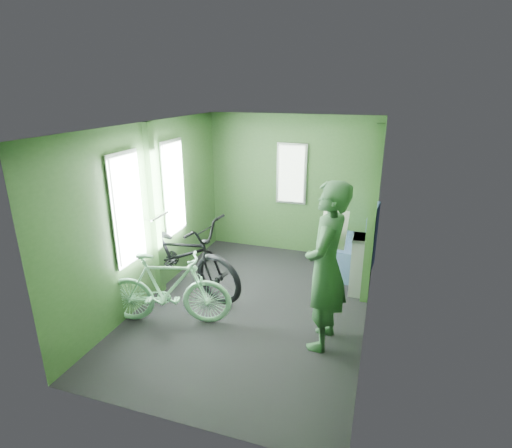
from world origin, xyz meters
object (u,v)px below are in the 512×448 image
(waste_box, at_px, (360,265))
(bicycle_black, at_px, (181,289))
(bench_seat, at_px, (355,254))
(passenger, at_px, (326,267))
(bicycle_mint, at_px, (170,322))

(waste_box, bearing_deg, bicycle_black, -164.24)
(bicycle_black, distance_m, bench_seat, 2.64)
(waste_box, xyz_separation_m, bench_seat, (-0.11, 0.65, -0.11))
(passenger, relative_size, waste_box, 2.23)
(bicycle_black, height_order, bicycle_mint, bicycle_black)
(waste_box, relative_size, bench_seat, 0.81)
(bicycle_black, relative_size, passenger, 1.14)
(bicycle_black, height_order, bench_seat, bench_seat)
(waste_box, bearing_deg, passenger, -103.03)
(passenger, xyz_separation_m, bench_seat, (0.19, 1.94, -0.62))
(bicycle_mint, relative_size, bench_seat, 1.48)
(bicycle_black, xyz_separation_m, bicycle_mint, (0.27, -0.79, 0.00))
(bicycle_mint, distance_m, waste_box, 2.60)
(bicycle_mint, xyz_separation_m, waste_box, (2.11, 1.46, 0.41))
(bicycle_mint, xyz_separation_m, passenger, (1.81, 0.17, 0.92))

